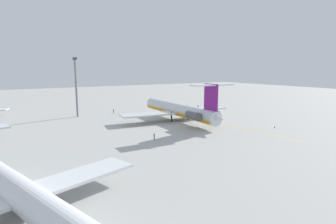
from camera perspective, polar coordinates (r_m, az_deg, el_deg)
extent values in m
plane|color=#ADADA8|center=(98.05, 7.24, -1.08)|extent=(355.37, 355.37, 0.00)
cylinder|color=silver|center=(91.70, 2.13, 0.48)|extent=(39.29, 5.13, 4.18)
cone|color=silver|center=(108.61, -3.40, 1.83)|extent=(4.45, 4.12, 4.01)
cone|color=silver|center=(76.02, 10.04, -1.19)|extent=(6.18, 3.70, 3.55)
cube|color=orange|center=(91.85, 2.13, -0.10)|extent=(38.42, 5.20, 0.92)
cube|color=silver|center=(87.37, -4.18, -0.46)|extent=(8.72, 18.12, 0.42)
cube|color=silver|center=(98.62, 7.17, 0.60)|extent=(7.91, 17.89, 0.42)
cylinder|color=#515156|center=(78.73, 5.31, -0.77)|extent=(5.28, 2.55, 2.43)
cube|color=silver|center=(79.15, 5.74, -0.73)|extent=(3.17, 1.41, 0.50)
cylinder|color=#515156|center=(82.77, 9.11, -0.36)|extent=(5.28, 2.55, 2.43)
cube|color=silver|center=(82.31, 8.71, -0.40)|extent=(3.17, 1.41, 0.50)
cube|color=#7A197F|center=(77.24, 8.91, 3.07)|extent=(5.67, 0.56, 7.41)
cube|color=silver|center=(74.55, 7.17, 5.52)|extent=(4.07, 6.19, 0.29)
cube|color=silver|center=(78.79, 11.07, 5.61)|extent=(4.07, 6.19, 0.29)
cylinder|color=black|center=(102.20, -1.46, 0.31)|extent=(0.46, 0.46, 3.17)
cylinder|color=black|center=(89.18, 0.75, -1.00)|extent=(0.46, 0.46, 3.17)
cylinder|color=black|center=(92.75, 4.30, -0.63)|extent=(0.46, 0.46, 3.17)
cylinder|color=silver|center=(38.11, -28.57, -14.50)|extent=(29.82, 12.44, 3.60)
cube|color=silver|center=(41.66, -17.06, -12.27)|extent=(9.11, 14.69, 0.43)
cylinder|color=black|center=(38.74, -28.38, -16.64)|extent=(0.43, 0.43, 2.42)
cylinder|color=black|center=(116.79, 6.22, 0.80)|extent=(0.11, 0.11, 0.86)
cylinder|color=black|center=(116.87, 6.28, 0.81)|extent=(0.11, 0.11, 0.86)
cylinder|color=#262628|center=(116.72, 6.26, 1.18)|extent=(0.29, 0.29, 0.68)
sphere|color=#8C6647|center=(116.65, 6.26, 1.41)|extent=(0.27, 0.27, 0.27)
cylinder|color=#262628|center=(116.61, 6.18, 1.19)|extent=(0.08, 0.08, 0.58)
cylinder|color=#262628|center=(116.82, 6.34, 1.20)|extent=(0.08, 0.08, 0.58)
cylinder|color=black|center=(107.22, -11.27, -0.09)|extent=(0.10, 0.10, 0.79)
cylinder|color=black|center=(107.09, -11.24, -0.10)|extent=(0.10, 0.10, 0.79)
cylinder|color=#191E4C|center=(107.05, -11.26, 0.28)|extent=(0.27, 0.27, 0.62)
sphere|color=#8C6647|center=(106.98, -11.27, 0.51)|extent=(0.25, 0.25, 0.25)
cylinder|color=#191E4C|center=(107.20, -11.30, 0.30)|extent=(0.07, 0.07, 0.53)
cylinder|color=#191E4C|center=(106.88, -11.23, 0.28)|extent=(0.07, 0.07, 0.53)
cylinder|color=black|center=(67.27, -2.94, -5.44)|extent=(0.10, 0.10, 0.78)
cylinder|color=black|center=(67.20, -2.84, -5.46)|extent=(0.10, 0.10, 0.78)
cylinder|color=gray|center=(67.06, -2.89, -4.87)|extent=(0.26, 0.26, 0.62)
sphere|color=tan|center=(66.96, -2.90, -4.51)|extent=(0.24, 0.24, 0.24)
cylinder|color=gray|center=(67.15, -3.02, -4.83)|extent=(0.07, 0.07, 0.52)
cylinder|color=gray|center=(66.97, -2.77, -4.86)|extent=(0.07, 0.07, 0.52)
cone|color=#EA590F|center=(86.00, 21.30, -2.91)|extent=(0.40, 0.40, 0.55)
cube|color=gold|center=(97.31, 6.39, -1.14)|extent=(76.73, 2.36, 0.01)
cylinder|color=slate|center=(102.45, -18.54, 4.64)|extent=(0.70, 0.70, 20.17)
cube|color=#424244|center=(102.25, -18.85, 10.56)|extent=(4.00, 0.60, 0.60)
cube|color=#2D2D30|center=(100.77, -18.64, 10.40)|extent=(0.70, 0.50, 0.44)
cube|color=#2D2D30|center=(103.70, -19.02, 10.33)|extent=(0.70, 0.50, 0.44)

